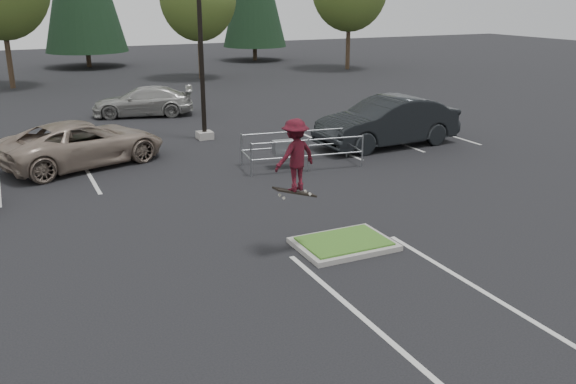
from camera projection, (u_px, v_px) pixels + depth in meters
name	position (u px, v px, depth m)	size (l,w,h in m)	color
ground	(344.00, 246.00, 14.17)	(120.00, 120.00, 0.00)	black
grass_median	(344.00, 243.00, 14.15)	(2.20, 1.60, 0.16)	gray
stall_lines	(207.00, 184.00, 18.80)	(22.62, 17.60, 0.01)	beige
light_pole	(200.00, 22.00, 23.28)	(0.70, 0.60, 10.12)	gray
cart_corral	(289.00, 147.00, 20.43)	(4.07, 1.94, 1.11)	gray
skateboarder	(295.00, 156.00, 13.11)	(1.14, 0.82, 1.80)	black
car_l_tan	(82.00, 144.00, 20.61)	(2.54, 5.51, 1.53)	gray
car_r_charc	(387.00, 122.00, 23.30)	(1.97, 5.65, 1.86)	black
car_far_silver	(144.00, 101.00, 29.20)	(1.93, 4.74, 1.38)	#A1A09C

